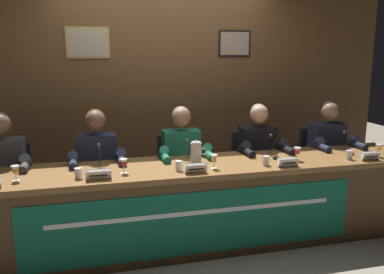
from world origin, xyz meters
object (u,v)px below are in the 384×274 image
(nameplate_right, at_px, (288,162))
(chair_left, at_px, (99,186))
(chair_center, at_px, (179,180))
(panelist_far_left, at_px, (3,171))
(water_cup_center, at_px, (179,166))
(juice_glass_right, at_px, (297,151))
(juice_glass_far_left, at_px, (15,170))
(microphone_center, at_px, (189,156))
(chair_right, at_px, (252,174))
(chair_far_left, at_px, (10,193))
(juice_glass_left, at_px, (124,163))
(nameplate_center, at_px, (196,168))
(juice_glass_far_right, at_px, (379,148))
(microphone_left, at_px, (100,162))
(panelist_center, at_px, (183,159))
(nameplate_left, at_px, (98,175))
(juice_glass_center, at_px, (214,159))
(water_pitcher_central, at_px, (196,152))
(panelist_far_right, at_px, (330,149))
(microphone_right, at_px, (274,150))
(chair_far_right, at_px, (319,169))
(water_cup_right, at_px, (266,161))
(nameplate_far_right, at_px, (370,156))
(panelist_right, at_px, (260,154))
(water_cup_far_right, at_px, (349,155))
(water_cup_left, at_px, (78,174))
(microphone_far_right, at_px, (349,146))
(conference_table, at_px, (195,193))

(nameplate_right, bearing_deg, chair_left, 152.47)
(chair_center, bearing_deg, panelist_far_left, -173.06)
(water_cup_center, height_order, juice_glass_right, juice_glass_right)
(juice_glass_far_left, height_order, chair_center, chair_center)
(microphone_center, height_order, chair_right, microphone_center)
(chair_far_left, xyz_separation_m, juice_glass_left, (1.02, -0.68, 0.41))
(panelist_far_left, xyz_separation_m, nameplate_center, (1.60, -0.63, 0.08))
(juice_glass_left, xyz_separation_m, juice_glass_far_right, (2.41, -0.06, 0.00))
(microphone_left, xyz_separation_m, nameplate_right, (1.60, -0.30, -0.03))
(microphone_left, height_order, panelist_center, panelist_center)
(water_cup_center, relative_size, microphone_center, 0.39)
(chair_center, relative_size, juice_glass_right, 7.18)
(juice_glass_far_right, bearing_deg, nameplate_left, -178.46)
(panelist_far_left, bearing_deg, nameplate_left, -36.81)
(microphone_left, relative_size, microphone_center, 1.00)
(juice_glass_center, xyz_separation_m, water_pitcher_central, (-0.10, 0.23, 0.01))
(juice_glass_far_left, xyz_separation_m, nameplate_center, (1.41, -0.14, -0.05))
(panelist_far_right, bearing_deg, juice_glass_far_right, -73.04)
(nameplate_right, bearing_deg, microphone_right, 87.05)
(panelist_far_left, height_order, chair_far_right, panelist_far_left)
(water_cup_right, bearing_deg, juice_glass_right, 12.72)
(chair_far_right, xyz_separation_m, nameplate_far_right, (0.00, -0.83, 0.36))
(chair_right, bearing_deg, microphone_center, -146.63)
(chair_far_left, relative_size, nameplate_center, 4.81)
(nameplate_far_right, bearing_deg, juice_glass_center, 176.25)
(panelist_right, xyz_separation_m, water_cup_far_right, (0.65, -0.55, 0.08))
(juice_glass_far_left, height_order, microphone_center, microphone_center)
(chair_left, bearing_deg, panelist_far_right, -4.64)
(microphone_left, relative_size, water_cup_far_right, 2.54)
(panelist_center, distance_m, chair_far_right, 1.67)
(water_cup_left, relative_size, chair_right, 0.10)
(nameplate_center, xyz_separation_m, water_pitcher_central, (0.09, 0.32, 0.05))
(microphone_far_right, bearing_deg, conference_table, -175.84)
(chair_far_right, bearing_deg, microphone_center, -161.53)
(conference_table, xyz_separation_m, chair_far_left, (-1.63, 0.68, -0.09))
(microphone_left, bearing_deg, juice_glass_left, -36.35)
(chair_far_left, height_order, water_cup_left, chair_far_left)
(panelist_right, bearing_deg, nameplate_right, -92.08)
(microphone_right, relative_size, panelist_far_right, 0.18)
(nameplate_left, relative_size, panelist_right, 0.16)
(microphone_center, xyz_separation_m, chair_far_right, (1.66, 0.55, -0.39))
(juice_glass_far_left, bearing_deg, microphone_left, 12.13)
(water_cup_left, xyz_separation_m, water_pitcher_central, (1.03, 0.23, 0.06))
(microphone_far_right, bearing_deg, water_cup_left, -176.16)
(panelist_center, xyz_separation_m, nameplate_right, (0.79, -0.64, 0.08))
(conference_table, height_order, panelist_right, panelist_right)
(juice_glass_far_left, relative_size, water_cup_far_right, 1.46)
(juice_glass_center, distance_m, water_cup_center, 0.31)
(conference_table, xyz_separation_m, microphone_center, (-0.02, 0.12, 0.30))
(microphone_left, bearing_deg, juice_glass_right, -4.04)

